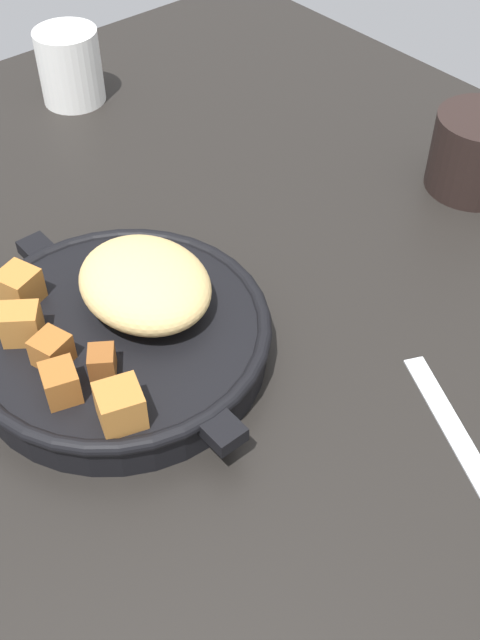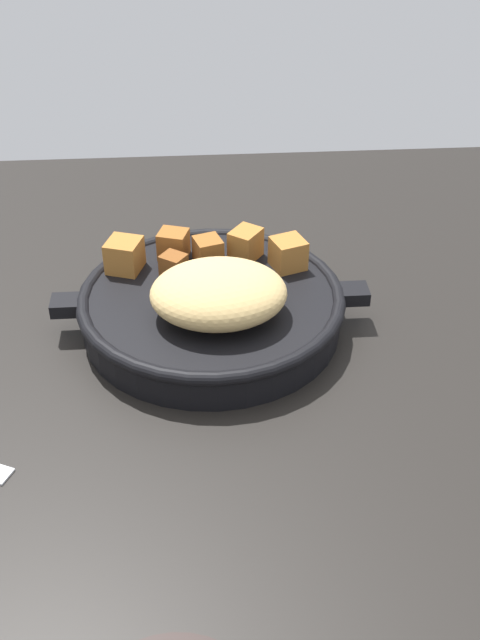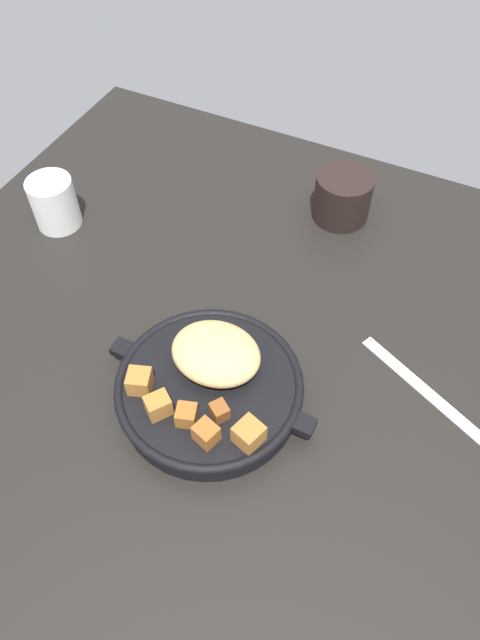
{
  "view_description": "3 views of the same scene",
  "coord_description": "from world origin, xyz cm",
  "px_view_note": "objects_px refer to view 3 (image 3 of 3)",
  "views": [
    {
      "loc": [
        34.12,
        -28.57,
        45.42
      ],
      "look_at": [
        2.35,
        -1.75,
        3.46
      ],
      "focal_mm": 43.48,
      "sensor_mm": 36.0,
      "label": 1
    },
    {
      "loc": [
        -1.71,
        47.04,
        40.97
      ],
      "look_at": [
        -5.26,
        -2.64,
        5.25
      ],
      "focal_mm": 43.58,
      "sensor_mm": 36.0,
      "label": 2
    },
    {
      "loc": [
        16.67,
        -41.62,
        65.09
      ],
      "look_at": [
        -2.88,
        -1.08,
        6.86
      ],
      "focal_mm": 32.96,
      "sensor_mm": 36.0,
      "label": 3
    }
  ],
  "objects_px": {
    "cast_iron_skillet": "(210,384)",
    "coffee_mug_dark": "(340,196)",
    "butter_knife": "(423,388)",
    "white_creamer_pitcher": "(54,203)"
  },
  "relations": [
    {
      "from": "cast_iron_skillet",
      "to": "coffee_mug_dark",
      "type": "xyz_separation_m",
      "value": [
        0.03,
        0.39,
        0.01
      ]
    },
    {
      "from": "butter_knife",
      "to": "white_creamer_pitcher",
      "type": "relative_size",
      "value": 2.41
    },
    {
      "from": "coffee_mug_dark",
      "to": "white_creamer_pitcher",
      "type": "height_order",
      "value": "white_creamer_pitcher"
    },
    {
      "from": "butter_knife",
      "to": "coffee_mug_dark",
      "type": "height_order",
      "value": "coffee_mug_dark"
    },
    {
      "from": "butter_knife",
      "to": "coffee_mug_dark",
      "type": "bearing_deg",
      "value": 153.88
    },
    {
      "from": "white_creamer_pitcher",
      "to": "coffee_mug_dark",
      "type": "bearing_deg",
      "value": 28.18
    },
    {
      "from": "cast_iron_skillet",
      "to": "butter_knife",
      "type": "bearing_deg",
      "value": 27.77
    },
    {
      "from": "cast_iron_skillet",
      "to": "white_creamer_pitcher",
      "type": "height_order",
      "value": "white_creamer_pitcher"
    },
    {
      "from": "butter_knife",
      "to": "white_creamer_pitcher",
      "type": "bearing_deg",
      "value": -159.73
    },
    {
      "from": "cast_iron_skillet",
      "to": "white_creamer_pitcher",
      "type": "relative_size",
      "value": 3.39
    }
  ]
}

